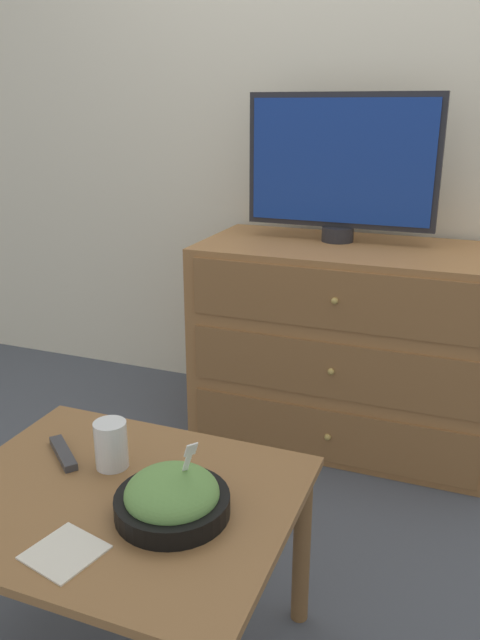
# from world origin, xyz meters

# --- Properties ---
(ground_plane) EXTENTS (12.00, 12.00, 0.00)m
(ground_plane) POSITION_xyz_m (0.00, 0.00, 0.00)
(ground_plane) COLOR #474C56
(wall_back) EXTENTS (12.00, 0.05, 2.60)m
(wall_back) POSITION_xyz_m (0.00, 0.03, 1.30)
(wall_back) COLOR silver
(wall_back) RESTS_ON ground_plane
(dresser) EXTENTS (1.13, 0.56, 0.77)m
(dresser) POSITION_xyz_m (-0.05, -0.30, 0.39)
(dresser) COLOR #9E6B3D
(dresser) RESTS_ON ground_plane
(tv) EXTENTS (0.71, 0.12, 0.54)m
(tv) POSITION_xyz_m (-0.13, -0.23, 1.06)
(tv) COLOR #232328
(tv) RESTS_ON dresser
(coffee_table) EXTENTS (0.76, 0.62, 0.46)m
(coffee_table) POSITION_xyz_m (-0.29, -1.57, 0.39)
(coffee_table) COLOR olive
(coffee_table) RESTS_ON ground_plane
(takeout_bowl) EXTENTS (0.24, 0.24, 0.18)m
(takeout_bowl) POSITION_xyz_m (-0.15, -1.59, 0.50)
(takeout_bowl) COLOR black
(takeout_bowl) RESTS_ON coffee_table
(drink_cup) EXTENTS (0.08, 0.08, 0.11)m
(drink_cup) POSITION_xyz_m (-0.37, -1.47, 0.51)
(drink_cup) COLOR beige
(drink_cup) RESTS_ON coffee_table
(napkin) EXTENTS (0.15, 0.15, 0.00)m
(napkin) POSITION_xyz_m (-0.29, -1.77, 0.46)
(napkin) COLOR silver
(napkin) RESTS_ON coffee_table
(remote_control) EXTENTS (0.14, 0.12, 0.02)m
(remote_control) POSITION_xyz_m (-0.50, -1.48, 0.47)
(remote_control) COLOR #38383D
(remote_control) RESTS_ON coffee_table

